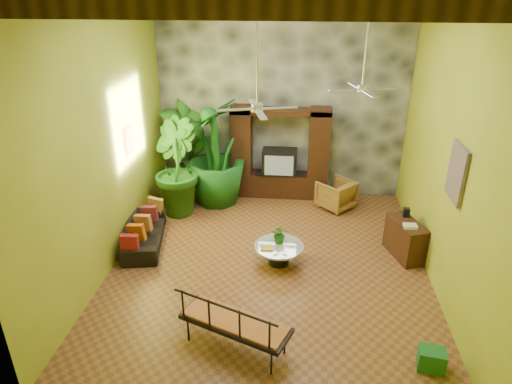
# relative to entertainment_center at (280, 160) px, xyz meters

# --- Properties ---
(ground) EXTENTS (7.00, 7.00, 0.00)m
(ground) POSITION_rel_entertainment_center_xyz_m (0.00, -3.14, -0.97)
(ground) COLOR brown
(ground) RESTS_ON ground
(back_wall) EXTENTS (6.00, 0.02, 5.00)m
(back_wall) POSITION_rel_entertainment_center_xyz_m (0.00, 0.36, 1.53)
(back_wall) COLOR olive
(back_wall) RESTS_ON ground
(left_wall) EXTENTS (0.02, 7.00, 5.00)m
(left_wall) POSITION_rel_entertainment_center_xyz_m (-3.00, -3.14, 1.53)
(left_wall) COLOR olive
(left_wall) RESTS_ON ground
(right_wall) EXTENTS (0.02, 7.00, 5.00)m
(right_wall) POSITION_rel_entertainment_center_xyz_m (3.00, -3.14, 1.53)
(right_wall) COLOR olive
(right_wall) RESTS_ON ground
(stone_accent_wall) EXTENTS (5.98, 0.10, 4.98)m
(stone_accent_wall) POSITION_rel_entertainment_center_xyz_m (0.00, 0.30, 1.53)
(stone_accent_wall) COLOR #35373C
(stone_accent_wall) RESTS_ON ground
(entertainment_center) EXTENTS (2.40, 0.55, 2.30)m
(entertainment_center) POSITION_rel_entertainment_center_xyz_m (0.00, 0.00, 0.00)
(entertainment_center) COLOR black
(entertainment_center) RESTS_ON ground
(ceiling_fan_front) EXTENTS (1.28, 1.28, 1.86)m
(ceiling_fan_front) POSITION_rel_entertainment_center_xyz_m (-0.20, -3.54, 2.44)
(ceiling_fan_front) COLOR silver
(ceiling_fan_front) RESTS_ON ceiling
(ceiling_fan_back) EXTENTS (1.28, 1.28, 1.86)m
(ceiling_fan_back) POSITION_rel_entertainment_center_xyz_m (1.60, -1.94, 2.44)
(ceiling_fan_back) COLOR silver
(ceiling_fan_back) RESTS_ON ceiling
(wall_art_mask) EXTENTS (0.06, 0.32, 0.55)m
(wall_art_mask) POSITION_rel_entertainment_center_xyz_m (-2.96, -2.14, 1.13)
(wall_art_mask) COLOR orange
(wall_art_mask) RESTS_ON left_wall
(wall_art_painting) EXTENTS (0.06, 0.70, 0.90)m
(wall_art_painting) POSITION_rel_entertainment_center_xyz_m (2.96, -3.74, 1.33)
(wall_art_painting) COLOR #295396
(wall_art_painting) RESTS_ON right_wall
(sofa) EXTENTS (1.03, 1.92, 0.53)m
(sofa) POSITION_rel_entertainment_center_xyz_m (-2.65, -2.66, -0.70)
(sofa) COLOR black
(sofa) RESTS_ON ground
(wicker_armchair) EXTENTS (1.07, 1.07, 0.70)m
(wicker_armchair) POSITION_rel_entertainment_center_xyz_m (1.41, -0.55, -0.62)
(wicker_armchair) COLOR olive
(wicker_armchair) RESTS_ON ground
(tall_plant_a) EXTENTS (1.57, 1.44, 2.46)m
(tall_plant_a) POSITION_rel_entertainment_center_xyz_m (-2.30, 0.01, 0.27)
(tall_plant_a) COLOR #25661B
(tall_plant_a) RESTS_ON ground
(tall_plant_b) EXTENTS (1.52, 1.57, 2.23)m
(tall_plant_b) POSITION_rel_entertainment_center_xyz_m (-2.36, -1.13, 0.15)
(tall_plant_b) COLOR #215E18
(tall_plant_b) RESTS_ON ground
(tall_plant_c) EXTENTS (1.74, 1.74, 2.57)m
(tall_plant_c) POSITION_rel_entertainment_center_xyz_m (-1.50, -0.51, 0.32)
(tall_plant_c) COLOR #175919
(tall_plant_c) RESTS_ON ground
(coffee_table) EXTENTS (0.96, 0.96, 0.40)m
(coffee_table) POSITION_rel_entertainment_center_xyz_m (0.18, -3.10, -0.71)
(coffee_table) COLOR black
(coffee_table) RESTS_ON ground
(centerpiece_plant) EXTENTS (0.34, 0.30, 0.36)m
(centerpiece_plant) POSITION_rel_entertainment_center_xyz_m (0.19, -2.98, -0.39)
(centerpiece_plant) COLOR #25631A
(centerpiece_plant) RESTS_ON coffee_table
(yellow_tray) EXTENTS (0.26, 0.19, 0.03)m
(yellow_tray) POSITION_rel_entertainment_center_xyz_m (-0.05, -3.25, -0.55)
(yellow_tray) COLOR gold
(yellow_tray) RESTS_ON coffee_table
(iron_bench) EXTENTS (1.75, 1.19, 0.57)m
(iron_bench) POSITION_rel_entertainment_center_xyz_m (-0.33, -5.48, -0.44)
(iron_bench) COLOR black
(iron_bench) RESTS_ON ground
(side_console) EXTENTS (0.72, 1.03, 0.76)m
(side_console) POSITION_rel_entertainment_center_xyz_m (2.65, -2.57, -0.59)
(side_console) COLOR #321810
(side_console) RESTS_ON ground
(green_bin) EXTENTS (0.41, 0.33, 0.33)m
(green_bin) POSITION_rel_entertainment_center_xyz_m (2.49, -5.53, -0.80)
(green_bin) COLOR #217B2C
(green_bin) RESTS_ON ground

